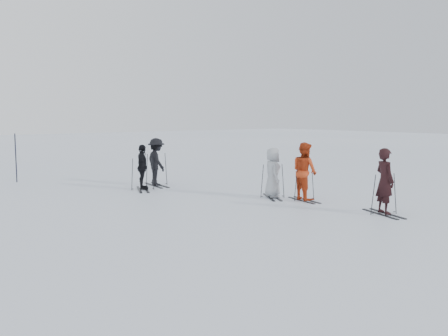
% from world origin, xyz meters
% --- Properties ---
extents(ground, '(120.00, 120.00, 0.00)m').
position_xyz_m(ground, '(0.00, 0.00, 0.00)').
color(ground, silver).
rests_on(ground, ground).
extents(skier_near_dark, '(0.66, 0.81, 1.91)m').
position_xyz_m(skier_near_dark, '(1.65, -4.49, 0.96)').
color(skier_near_dark, black).
rests_on(skier_near_dark, ground).
extents(skier_red, '(0.92, 1.08, 1.94)m').
position_xyz_m(skier_red, '(1.54, -1.45, 0.97)').
color(skier_red, '#B33614').
rests_on(skier_red, ground).
extents(skier_grey, '(0.90, 1.00, 1.72)m').
position_xyz_m(skier_grey, '(1.10, -0.36, 0.86)').
color(skier_grey, '#9FA4A8').
rests_on(skier_grey, ground).
extents(skier_uphill_left, '(0.79, 1.09, 1.72)m').
position_xyz_m(skier_uphill_left, '(-1.63, 4.01, 0.86)').
color(skier_uphill_left, black).
rests_on(skier_uphill_left, ground).
extents(skier_uphill_far, '(0.88, 1.33, 1.91)m').
position_xyz_m(skier_uphill_far, '(-0.60, 4.72, 0.96)').
color(skier_uphill_far, black).
rests_on(skier_uphill_far, ground).
extents(skis_near_dark, '(1.89, 1.40, 1.23)m').
position_xyz_m(skis_near_dark, '(1.65, -4.49, 0.62)').
color(skis_near_dark, black).
rests_on(skis_near_dark, ground).
extents(skis_red, '(1.69, 1.13, 1.13)m').
position_xyz_m(skis_red, '(1.54, -1.45, 0.57)').
color(skis_red, black).
rests_on(skis_red, ground).
extents(skis_grey, '(1.88, 1.61, 1.22)m').
position_xyz_m(skis_grey, '(1.10, -0.36, 0.61)').
color(skis_grey, black).
rests_on(skis_grey, ground).
extents(skis_uphill_left, '(1.98, 1.56, 1.28)m').
position_xyz_m(skis_uphill_left, '(-1.63, 4.01, 0.64)').
color(skis_uphill_left, black).
rests_on(skis_uphill_left, ground).
extents(skis_uphill_far, '(1.99, 1.25, 1.36)m').
position_xyz_m(skis_uphill_far, '(-0.60, 4.72, 0.68)').
color(skis_uphill_far, black).
rests_on(skis_uphill_far, ground).
extents(piste_marker, '(0.06, 0.06, 2.09)m').
position_xyz_m(piste_marker, '(-4.84, 9.28, 1.04)').
color(piste_marker, black).
rests_on(piste_marker, ground).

